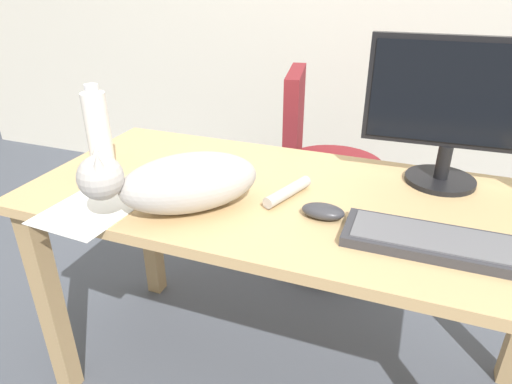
# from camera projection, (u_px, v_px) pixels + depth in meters

# --- Properties ---
(ground_plane) EXTENTS (8.00, 8.00, 0.00)m
(ground_plane) POSITION_uv_depth(u_px,v_px,m) (289.00, 382.00, 1.59)
(ground_plane) COLOR #474C56
(desk) EXTENTS (1.54, 0.68, 0.74)m
(desk) POSITION_uv_depth(u_px,v_px,m) (296.00, 228.00, 1.30)
(desk) COLOR tan
(desk) RESTS_ON ground_plane
(office_chair) EXTENTS (0.49, 0.48, 0.92)m
(office_chair) POSITION_uv_depth(u_px,v_px,m) (321.00, 186.00, 2.09)
(office_chair) COLOR black
(office_chair) RESTS_ON ground_plane
(monitor) EXTENTS (0.48, 0.20, 0.41)m
(monitor) POSITION_uv_depth(u_px,v_px,m) (455.00, 108.00, 1.23)
(monitor) COLOR black
(monitor) RESTS_ON desk
(keyboard) EXTENTS (0.44, 0.15, 0.03)m
(keyboard) POSITION_uv_depth(u_px,v_px,m) (443.00, 243.00, 1.01)
(keyboard) COLOR #333338
(keyboard) RESTS_ON desk
(cat) EXTENTS (0.48, 0.43, 0.20)m
(cat) POSITION_uv_depth(u_px,v_px,m) (181.00, 182.00, 1.14)
(cat) COLOR #B2ADA8
(cat) RESTS_ON desk
(computer_mouse) EXTENTS (0.11, 0.06, 0.04)m
(computer_mouse) POSITION_uv_depth(u_px,v_px,m) (323.00, 211.00, 1.14)
(computer_mouse) COLOR #333338
(computer_mouse) RESTS_ON desk
(paper_sheet) EXTENTS (0.23, 0.31, 0.00)m
(paper_sheet) POSITION_uv_depth(u_px,v_px,m) (96.00, 206.00, 1.19)
(paper_sheet) COLOR white
(paper_sheet) RESTS_ON desk
(spray_bottle) EXTENTS (0.07, 0.07, 0.27)m
(spray_bottle) POSITION_uv_depth(u_px,v_px,m) (99.00, 133.00, 1.33)
(spray_bottle) COLOR silver
(spray_bottle) RESTS_ON desk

